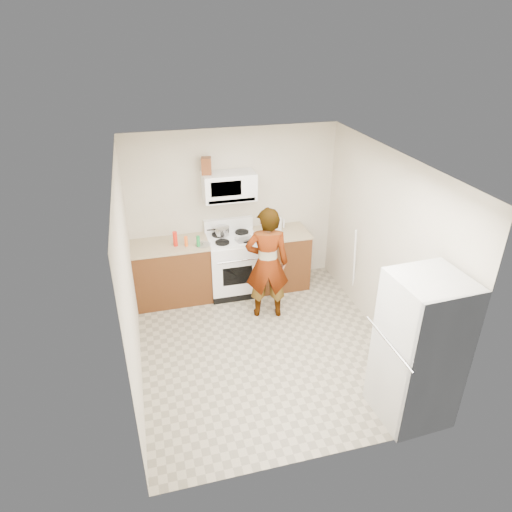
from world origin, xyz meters
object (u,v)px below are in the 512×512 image
object	(u,v)px
saucepan	(222,231)
gas_range	(233,263)
person	(267,264)
kettle	(277,224)
microwave	(229,186)
fridge	(419,350)

from	to	relation	value
saucepan	gas_range	bearing A→B (deg)	-36.78
person	kettle	distance (m)	0.95
microwave	fridge	bearing A→B (deg)	-66.86
microwave	person	bearing A→B (deg)	-69.42
person	saucepan	xyz separation A→B (m)	(-0.47, 0.86, 0.18)
microwave	person	size ratio (longest dim) A/B	0.45
gas_range	kettle	size ratio (longest dim) A/B	5.68
gas_range	fridge	world-z (taller)	fridge
fridge	microwave	bearing A→B (deg)	110.15
kettle	saucepan	bearing A→B (deg)	176.23
microwave	saucepan	size ratio (longest dim) A/B	3.59
fridge	kettle	world-z (taller)	fridge
fridge	saucepan	xyz separation A→B (m)	(-1.45, 3.06, 0.16)
person	fridge	distance (m)	2.42
fridge	gas_range	bearing A→B (deg)	111.04
saucepan	fridge	bearing A→B (deg)	-64.60
gas_range	microwave	xyz separation A→B (m)	(0.00, 0.13, 1.21)
gas_range	fridge	xyz separation A→B (m)	(1.32, -2.96, 0.36)
gas_range	kettle	distance (m)	0.91
microwave	kettle	size ratio (longest dim) A/B	3.82
gas_range	microwave	world-z (taller)	microwave
fridge	person	bearing A→B (deg)	111.15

